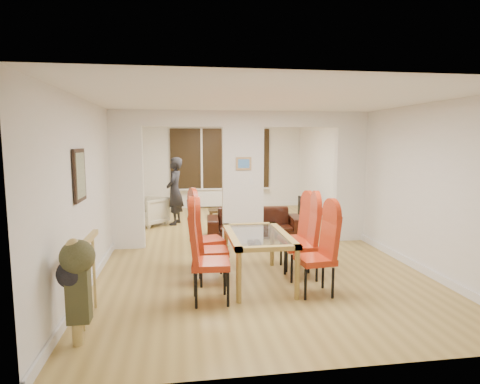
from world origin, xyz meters
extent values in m
cube|color=#A28441|center=(0.00, 0.00, 0.00)|extent=(5.00, 9.00, 0.01)
cube|color=white|center=(0.00, 0.00, 1.30)|extent=(5.00, 0.18, 2.60)
cube|color=black|center=(0.00, 4.44, 1.50)|extent=(3.00, 0.08, 1.80)
cube|color=white|center=(0.00, 4.40, 0.30)|extent=(1.40, 0.08, 0.50)
sphere|color=orange|center=(0.30, 3.30, 2.15)|extent=(0.36, 0.36, 0.36)
cube|color=gray|center=(-2.47, -2.40, 1.60)|extent=(0.04, 0.52, 0.67)
cube|color=#4C8CD8|center=(0.00, -0.10, 1.60)|extent=(0.30, 0.03, 0.25)
imported|color=black|center=(0.35, 0.59, 0.30)|extent=(2.07, 0.92, 0.59)
imported|color=beige|center=(-2.00, 2.07, 0.34)|extent=(1.05, 1.05, 0.69)
imported|color=black|center=(-1.35, 2.10, 0.82)|extent=(0.68, 0.53, 1.64)
imported|color=black|center=(2.00, 2.50, 0.26)|extent=(0.91, 0.23, 0.52)
cylinder|color=#143F19|center=(-0.06, 2.77, 0.38)|extent=(0.07, 0.07, 0.30)
imported|color=black|center=(0.21, 2.70, 0.26)|extent=(0.22, 0.22, 0.05)
camera|label=1|loc=(-1.20, -7.70, 2.03)|focal=30.00mm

